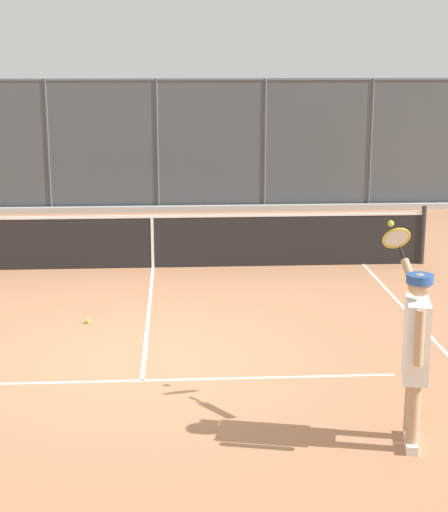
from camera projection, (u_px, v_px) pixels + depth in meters
ground_plane at (144, 359)px, 10.06m from camera, size 60.00×60.00×0.00m
court_line_markings at (141, 389)px, 9.11m from camera, size 7.71×9.63×0.01m
fence_backdrop at (158, 155)px, 20.26m from camera, size 18.78×1.37×3.21m
tennis_net at (152, 241)px, 14.37m from camera, size 9.91×0.09×1.07m
tennis_player at (415, 345)px, 7.61m from camera, size 0.32×1.43×2.00m
tennis_ball_near_net at (88, 321)px, 11.41m from camera, size 0.07×0.07×0.07m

